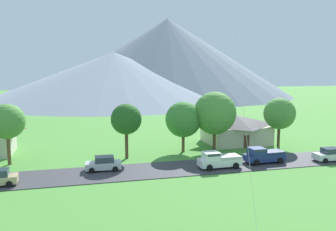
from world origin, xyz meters
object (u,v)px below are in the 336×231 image
house_leftmost (236,129)px  tree_near_left (215,113)px  pickup_truck_navy_west_side (263,155)px  tree_center (183,119)px  tree_near_right (126,119)px  parked_car_silver_mid_west (104,164)px  parked_car_white_west_end (330,155)px  tree_right_of_center (280,114)px  pickup_truck_white_east_side (218,160)px  tree_left_of_center (7,122)px

house_leftmost → tree_near_left: bearing=-140.5°
pickup_truck_navy_west_side → house_leftmost: bearing=81.1°
tree_center → tree_near_right: (-8.53, -1.78, 0.57)m
parked_car_silver_mid_west → tree_near_right: bearing=55.9°
parked_car_silver_mid_west → pickup_truck_navy_west_side: (20.19, -1.67, 0.19)m
tree_near_left → pickup_truck_navy_west_side: bearing=-64.5°
pickup_truck_navy_west_side → parked_car_silver_mid_west: bearing=175.3°
tree_center → parked_car_white_west_end: bearing=-29.7°
house_leftmost → pickup_truck_navy_west_side: (-1.94, -12.32, -1.30)m
tree_right_of_center → pickup_truck_navy_west_side: (-7.23, -8.16, -4.12)m
pickup_truck_navy_west_side → tree_center: bearing=133.8°
tree_near_left → pickup_truck_white_east_side: size_ratio=1.69×
tree_left_of_center → parked_car_white_west_end: (40.62, -8.73, -4.66)m
tree_near_right → pickup_truck_white_east_side: size_ratio=1.43×
parked_car_white_west_end → tree_near_right: bearing=162.6°
tree_left_of_center → pickup_truck_navy_west_side: 32.75m
tree_near_right → pickup_truck_navy_west_side: 18.55m
tree_right_of_center → parked_car_white_west_end: bearing=-79.2°
parked_car_white_west_end → house_leftmost: bearing=117.6°
tree_left_of_center → tree_near_right: 14.87m
house_leftmost → tree_center: bearing=-159.6°
house_leftmost → parked_car_white_west_end: house_leftmost is taller
tree_center → tree_near_right: 8.73m
house_leftmost → tree_near_right: (-18.66, -5.55, 3.00)m
tree_near_right → pickup_truck_navy_west_side: bearing=-22.1°
house_leftmost → tree_left_of_center: (-33.51, -4.87, 3.16)m
house_leftmost → tree_right_of_center: bearing=-38.2°
tree_left_of_center → pickup_truck_white_east_side: tree_left_of_center is taller
tree_right_of_center → parked_car_silver_mid_west: bearing=-166.7°
tree_left_of_center → parked_car_silver_mid_west: bearing=-26.9°
house_leftmost → tree_right_of_center: 7.30m
tree_near_left → parked_car_white_west_end: bearing=-35.2°
tree_right_of_center → pickup_truck_white_east_side: (-13.73, -8.87, -4.12)m
tree_right_of_center → pickup_truck_navy_west_side: size_ratio=1.45×
tree_left_of_center → pickup_truck_white_east_side: size_ratio=1.49×
tree_right_of_center → pickup_truck_white_east_side: tree_right_of_center is taller
parked_car_white_west_end → pickup_truck_white_east_side: 15.55m
tree_right_of_center → parked_car_silver_mid_west: size_ratio=1.79×
pickup_truck_navy_west_side → tree_near_left: bearing=115.5°
pickup_truck_white_east_side → pickup_truck_navy_west_side: bearing=6.2°
tree_near_right → parked_car_silver_mid_west: (-3.46, -5.11, -4.49)m
tree_left_of_center → tree_center: bearing=2.7°
tree_left_of_center → tree_near_right: tree_left_of_center is taller
parked_car_silver_mid_west → pickup_truck_white_east_side: size_ratio=0.82×
house_leftmost → parked_car_silver_mid_west: house_leftmost is taller
tree_right_of_center → parked_car_silver_mid_west: tree_right_of_center is taller
pickup_truck_navy_west_side → tree_left_of_center: bearing=166.7°
tree_near_right → pickup_truck_white_east_side: (10.23, -7.48, -4.30)m
house_leftmost → tree_left_of_center: size_ratio=1.33×
tree_center → tree_right_of_center: size_ratio=0.97×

